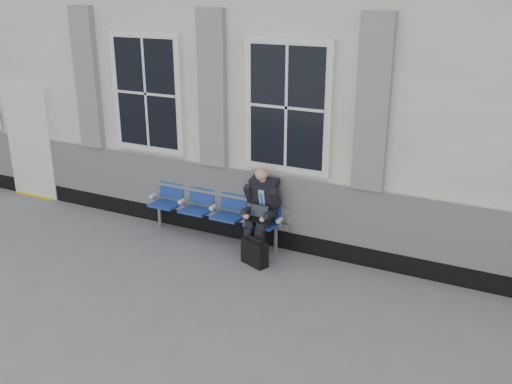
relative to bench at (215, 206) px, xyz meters
The scene contains 5 objects.
ground 1.66m from the bench, 57.51° to the right, with size 70.00×70.00×0.00m, color slate.
station_building 2.84m from the bench, 69.01° to the left, with size 14.40×4.40×4.49m.
bench is the anchor object (origin of this frame).
businessman 0.93m from the bench, ahead, with size 0.54×0.72×1.36m.
briefcase 1.22m from the bench, 29.75° to the right, with size 0.46×0.32×0.43m.
Camera 1 is at (3.63, -6.02, 3.90)m, focal length 40.00 mm.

